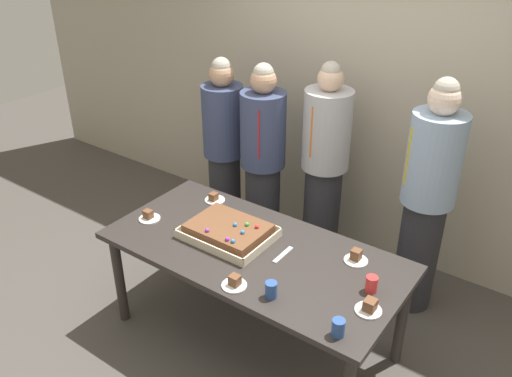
# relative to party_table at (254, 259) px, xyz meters

# --- Properties ---
(ground_plane) EXTENTS (12.00, 12.00, 0.00)m
(ground_plane) POSITION_rel_party_table_xyz_m (0.00, 0.00, -0.69)
(ground_plane) COLOR #4C4742
(interior_back_panel) EXTENTS (8.00, 0.12, 3.00)m
(interior_back_panel) POSITION_rel_party_table_xyz_m (0.00, 1.60, 0.81)
(interior_back_panel) COLOR #B2A893
(interior_back_panel) RESTS_ON ground_plane
(party_table) EXTENTS (1.96, 0.95, 0.77)m
(party_table) POSITION_rel_party_table_xyz_m (0.00, 0.00, 0.00)
(party_table) COLOR #2D2826
(party_table) RESTS_ON ground_plane
(sheet_cake) EXTENTS (0.57, 0.44, 0.12)m
(sheet_cake) POSITION_rel_party_table_xyz_m (-0.22, 0.02, 0.13)
(sheet_cake) COLOR beige
(sheet_cake) RESTS_ON party_table
(plated_slice_near_left) EXTENTS (0.15, 0.15, 0.07)m
(plated_slice_near_left) POSITION_rel_party_table_xyz_m (-0.60, 0.33, 0.10)
(plated_slice_near_left) COLOR white
(plated_slice_near_left) RESTS_ON party_table
(plated_slice_near_right) EXTENTS (0.15, 0.15, 0.08)m
(plated_slice_near_right) POSITION_rel_party_table_xyz_m (0.86, -0.11, 0.11)
(plated_slice_near_right) COLOR white
(plated_slice_near_right) RESTS_ON party_table
(plated_slice_far_left) EXTENTS (0.15, 0.15, 0.08)m
(plated_slice_far_left) POSITION_rel_party_table_xyz_m (0.59, 0.27, 0.11)
(plated_slice_far_left) COLOR white
(plated_slice_far_left) RESTS_ON party_table
(plated_slice_far_right) EXTENTS (0.15, 0.15, 0.07)m
(plated_slice_far_right) POSITION_rel_party_table_xyz_m (0.13, -0.37, 0.10)
(plated_slice_far_right) COLOR white
(plated_slice_far_right) RESTS_ON party_table
(plated_slice_center_front) EXTENTS (0.15, 0.15, 0.07)m
(plated_slice_center_front) POSITION_rel_party_table_xyz_m (-0.81, -0.13, 0.10)
(plated_slice_center_front) COLOR white
(plated_slice_center_front) RESTS_ON party_table
(drink_cup_nearest) EXTENTS (0.07, 0.07, 0.10)m
(drink_cup_nearest) POSITION_rel_party_table_xyz_m (0.35, -0.32, 0.13)
(drink_cup_nearest) COLOR #2D5199
(drink_cup_nearest) RESTS_ON party_table
(drink_cup_middle) EXTENTS (0.07, 0.07, 0.10)m
(drink_cup_middle) POSITION_rel_party_table_xyz_m (0.80, -0.37, 0.13)
(drink_cup_middle) COLOR #2D5199
(drink_cup_middle) RESTS_ON party_table
(drink_cup_far_end) EXTENTS (0.07, 0.07, 0.10)m
(drink_cup_far_end) POSITION_rel_party_table_xyz_m (0.79, 0.05, 0.13)
(drink_cup_far_end) COLOR red
(drink_cup_far_end) RESTS_ON party_table
(cake_server_utensil) EXTENTS (0.03, 0.20, 0.01)m
(cake_server_utensil) POSITION_rel_party_table_xyz_m (0.19, 0.05, 0.09)
(cake_server_utensil) COLOR silver
(cake_server_utensil) RESTS_ON party_table
(person_serving_front) EXTENTS (0.37, 0.37, 1.78)m
(person_serving_front) POSITION_rel_party_table_xyz_m (0.75, 1.03, 0.24)
(person_serving_front) COLOR #28282D
(person_serving_front) RESTS_ON ground_plane
(person_green_shirt_behind) EXTENTS (0.37, 0.37, 1.73)m
(person_green_shirt_behind) POSITION_rel_party_table_xyz_m (-0.10, 1.10, 0.20)
(person_green_shirt_behind) COLOR #28282D
(person_green_shirt_behind) RESTS_ON ground_plane
(person_striped_tie_right) EXTENTS (0.36, 0.36, 1.69)m
(person_striped_tie_right) POSITION_rel_party_table_xyz_m (-0.57, 0.92, 0.18)
(person_striped_tie_right) COLOR #28282D
(person_striped_tie_right) RESTS_ON ground_plane
(person_left_edge_reaching) EXTENTS (0.35, 0.35, 1.65)m
(person_left_edge_reaching) POSITION_rel_party_table_xyz_m (-1.02, 0.97, 0.17)
(person_left_edge_reaching) COLOR #28282D
(person_left_edge_reaching) RESTS_ON ground_plane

